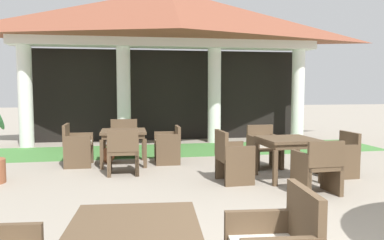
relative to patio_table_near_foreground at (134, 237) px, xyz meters
name	(u,v)px	position (x,y,z in m)	size (l,w,h in m)	color
background_pavilion	(169,25)	(1.33, 8.67, 2.74)	(9.01, 3.06, 4.34)	white
lawn_strip	(176,150)	(1.33, 7.38, -0.62)	(10.81, 2.14, 0.01)	#47843D
patio_table_near_foreground	(134,237)	(0.00, 0.00, 0.00)	(0.95, 0.95, 0.72)	brown
patio_table_mid_left	(287,144)	(2.82, 3.86, 0.01)	(0.95, 0.95, 0.73)	brown
patio_chair_mid_left_north	(264,148)	(2.77, 4.88, -0.22)	(0.60, 0.61, 0.85)	brown
patio_chair_mid_left_east	(338,155)	(3.84, 3.91, -0.24)	(0.60, 0.62, 0.81)	brown
patio_chair_mid_left_south	(318,168)	(2.87, 2.85, -0.21)	(0.62, 0.59, 0.84)	brown
patio_chair_mid_left_west	(232,158)	(1.80, 3.82, -0.20)	(0.55, 0.65, 0.89)	brown
patio_table_mid_right	(124,135)	(-0.02, 5.71, 0.00)	(0.94, 0.94, 0.73)	brown
patio_chair_mid_right_east	(169,145)	(0.92, 5.69, -0.23)	(0.53, 0.59, 0.80)	brown
patio_chair_mid_right_west	(77,146)	(-0.97, 5.72, -0.20)	(0.55, 0.65, 0.87)	brown
patio_chair_mid_right_south	(123,152)	(-0.04, 4.76, -0.20)	(0.58, 0.58, 0.86)	brown
patio_chair_mid_right_north	(124,139)	(0.00, 6.66, -0.20)	(0.65, 0.50, 0.86)	brown
terracotta_urn	(108,155)	(-0.36, 5.94, -0.45)	(0.29, 0.29, 0.42)	#9E5633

